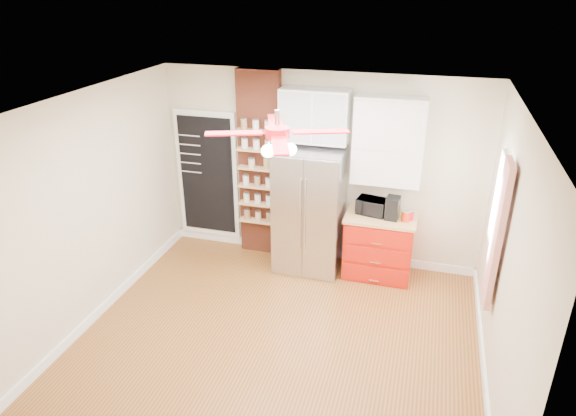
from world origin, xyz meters
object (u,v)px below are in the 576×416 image
(fridge, at_px, (309,211))
(ceiling_fan, at_px, (277,133))
(coffee_maker, at_px, (393,208))
(canister_left, at_px, (406,216))
(pantry_jar_oats, at_px, (252,163))
(red_cabinet, at_px, (379,245))
(toaster_oven, at_px, (372,206))

(fridge, distance_m, ceiling_fan, 2.25)
(coffee_maker, relative_size, canister_left, 2.17)
(ceiling_fan, height_order, canister_left, ceiling_fan)
(pantry_jar_oats, bearing_deg, canister_left, -4.14)
(red_cabinet, relative_size, pantry_jar_oats, 7.49)
(canister_left, xyz_separation_m, pantry_jar_oats, (-2.16, 0.16, 0.47))
(pantry_jar_oats, bearing_deg, ceiling_fan, -62.44)
(pantry_jar_oats, bearing_deg, red_cabinet, -2.43)
(fridge, xyz_separation_m, canister_left, (1.29, -0.03, 0.09))
(fridge, relative_size, pantry_jar_oats, 13.95)
(toaster_oven, relative_size, coffee_maker, 1.31)
(ceiling_fan, bearing_deg, pantry_jar_oats, 117.56)
(toaster_oven, bearing_deg, pantry_jar_oats, -171.10)
(ceiling_fan, distance_m, pantry_jar_oats, 2.22)
(ceiling_fan, distance_m, toaster_oven, 2.35)
(red_cabinet, relative_size, canister_left, 6.86)
(toaster_oven, relative_size, canister_left, 2.84)
(ceiling_fan, xyz_separation_m, toaster_oven, (0.78, 1.71, -1.42))
(toaster_oven, height_order, coffee_maker, coffee_maker)
(toaster_oven, bearing_deg, coffee_maker, -3.99)
(fridge, bearing_deg, canister_left, -1.24)
(fridge, height_order, pantry_jar_oats, fridge)
(red_cabinet, relative_size, ceiling_fan, 0.67)
(canister_left, bearing_deg, fridge, 178.76)
(fridge, relative_size, ceiling_fan, 1.25)
(toaster_oven, bearing_deg, fridge, -164.08)
(toaster_oven, distance_m, pantry_jar_oats, 1.76)
(coffee_maker, bearing_deg, fridge, -174.65)
(toaster_oven, height_order, pantry_jar_oats, pantry_jar_oats)
(red_cabinet, relative_size, coffee_maker, 3.17)
(fridge, relative_size, toaster_oven, 4.50)
(toaster_oven, xyz_separation_m, canister_left, (0.46, -0.11, -0.04))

